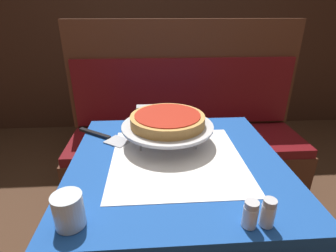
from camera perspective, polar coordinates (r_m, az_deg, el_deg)
dining_table_front at (r=1.08m, az=1.89°, el=-12.07°), size 0.81×0.81×0.77m
dining_table_rear at (r=2.55m, az=-8.06°, el=9.56°), size 0.65×0.65×0.78m
booth_bench at (r=1.91m, az=3.76°, el=-5.50°), size 1.61×0.51×1.24m
back_wall_panel at (r=2.97m, az=-2.23°, el=22.21°), size 6.00×0.04×2.40m
pizza_pan_stand at (r=1.11m, az=-0.10°, el=-0.16°), size 0.39×0.39×0.08m
deep_dish_pizza at (r=1.09m, az=-0.11°, el=1.41°), size 0.31×0.31×0.05m
pizza_server at (r=1.21m, az=-13.73°, el=-2.25°), size 0.26×0.20×0.01m
water_glass_near at (r=0.77m, az=-20.81°, el=-16.80°), size 0.08×0.08×0.10m
salt_shaker at (r=0.75m, az=17.48°, el=-17.82°), size 0.04×0.04×0.08m
pepper_shaker at (r=0.77m, az=20.94°, el=-17.21°), size 0.04×0.04×0.08m
napkin_holder at (r=1.32m, az=-4.63°, el=2.52°), size 0.10×0.05×0.09m
condiment_caddy at (r=2.60m, az=-8.14°, el=13.36°), size 0.12×0.12×0.18m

